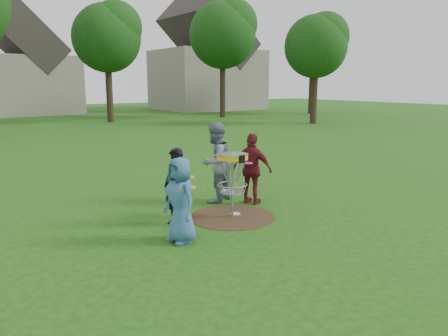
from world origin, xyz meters
TOP-DOWN VIEW (x-y plane):
  - ground at (0.00, 0.00)m, footprint 100.00×100.00m
  - dirt_patch at (0.00, 0.00)m, footprint 1.80×1.80m
  - player_blue at (-1.59, -0.65)m, footprint 0.55×0.78m
  - player_black at (-1.19, 0.23)m, footprint 0.54×0.65m
  - player_grey at (0.40, 1.24)m, footprint 1.10×0.99m
  - player_maroon at (0.99, 0.57)m, footprint 0.76×1.04m
  - disc_on_grass at (0.16, 0.11)m, footprint 0.22×0.22m
  - disc_golf_basket at (0.00, -0.00)m, footprint 0.66×0.67m
  - held_discs at (-0.30, 0.26)m, footprint 2.29×1.73m
  - tree_row at (0.44, 20.67)m, footprint 51.20×17.42m
  - house_row at (4.78, 33.07)m, footprint 44.50×10.65m

SIDE VIEW (x-z plane):
  - ground at x=0.00m, z-range 0.00..0.00m
  - dirt_patch at x=0.00m, z-range 0.00..0.01m
  - disc_on_grass at x=0.16m, z-range 0.00..0.02m
  - player_blue at x=-1.59m, z-range 0.00..1.52m
  - player_black at x=-1.19m, z-range 0.00..1.54m
  - player_maroon at x=0.99m, z-range 0.00..1.64m
  - player_grey at x=0.40m, z-range 0.00..1.88m
  - held_discs at x=-0.30m, z-range 0.89..1.13m
  - disc_golf_basket at x=0.00m, z-range 0.33..1.71m
  - house_row at x=4.78m, z-range -1.67..9.95m
  - tree_row at x=0.44m, z-range 1.26..11.16m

